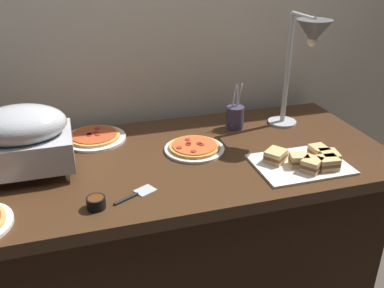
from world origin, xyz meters
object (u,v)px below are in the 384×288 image
at_px(sandwich_platter, 306,161).
at_px(serving_spatula, 136,195).
at_px(heat_lamp, 307,45).
at_px(sauce_cup_near, 96,202).
at_px(pizza_plate_center, 94,137).
at_px(chafing_dish, 22,137).
at_px(pizza_plate_front, 194,148).
at_px(utensil_holder, 235,117).

xyz_separation_m(sandwich_platter, serving_spatula, (-0.70, -0.02, -0.02)).
relative_size(heat_lamp, sauce_cup_near, 8.32).
height_order(pizza_plate_center, sauce_cup_near, sauce_cup_near).
relative_size(chafing_dish, sauce_cup_near, 5.51).
distance_m(sauce_cup_near, serving_spatula, 0.15).
height_order(pizza_plate_front, serving_spatula, pizza_plate_front).
bearing_deg(chafing_dish, serving_spatula, -36.77).
distance_m(sandwich_platter, serving_spatula, 0.70).
bearing_deg(pizza_plate_center, sandwich_platter, -32.28).
bearing_deg(sandwich_platter, chafing_dish, 166.27).
xyz_separation_m(pizza_plate_front, sandwich_platter, (0.39, -0.26, 0.01)).
relative_size(sandwich_platter, utensil_holder, 1.66).
distance_m(pizza_plate_front, utensil_holder, 0.32).
distance_m(sauce_cup_near, utensil_holder, 0.87).
xyz_separation_m(chafing_dish, serving_spatula, (0.38, -0.28, -0.15)).
bearing_deg(pizza_plate_center, serving_spatula, -78.92).
distance_m(sandwich_platter, sauce_cup_near, 0.84).
bearing_deg(utensil_holder, sauce_cup_near, -144.51).
xyz_separation_m(pizza_plate_center, sauce_cup_near, (-0.04, -0.57, 0.01)).
bearing_deg(utensil_holder, pizza_plate_front, -145.27).
xyz_separation_m(pizza_plate_front, serving_spatula, (-0.31, -0.29, -0.01)).
relative_size(chafing_dish, sandwich_platter, 0.97).
bearing_deg(pizza_plate_center, chafing_dish, -138.63).
distance_m(pizza_plate_center, utensil_holder, 0.67).
height_order(chafing_dish, sauce_cup_near, chafing_dish).
xyz_separation_m(pizza_plate_center, serving_spatula, (0.10, -0.52, -0.01)).
bearing_deg(utensil_holder, sandwich_platter, -73.80).
distance_m(chafing_dish, serving_spatula, 0.50).
distance_m(chafing_dish, pizza_plate_center, 0.39).
bearing_deg(pizza_plate_center, utensil_holder, -5.02).
height_order(chafing_dish, utensil_holder, chafing_dish).
distance_m(chafing_dish, pizza_plate_front, 0.70).
relative_size(heat_lamp, pizza_plate_center, 1.90).
bearing_deg(sauce_cup_near, pizza_plate_center, 85.85).
bearing_deg(sauce_cup_near, serving_spatula, 15.71).
xyz_separation_m(heat_lamp, sauce_cup_near, (-0.96, -0.35, -0.40)).
distance_m(pizza_plate_center, sandwich_platter, 0.94).
relative_size(chafing_dish, pizza_plate_front, 1.38).
bearing_deg(sandwich_platter, utensil_holder, 106.20).
xyz_separation_m(sandwich_platter, utensil_holder, (-0.13, 0.45, 0.03)).
height_order(heat_lamp, utensil_holder, heat_lamp).
bearing_deg(heat_lamp, sandwich_platter, -112.96).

